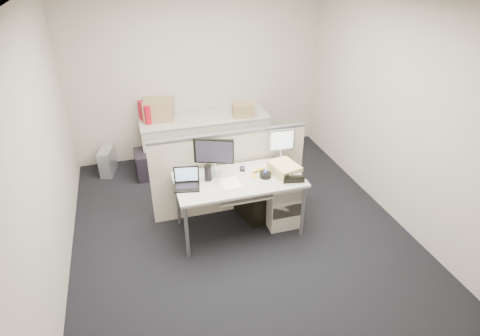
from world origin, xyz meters
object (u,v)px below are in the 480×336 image
object	(u,v)px
laptop	(186,180)
desk_phone	(293,176)
desk	(239,183)
monitor_main	(214,157)

from	to	relation	value
laptop	desk_phone	world-z (taller)	laptop
desk	monitor_main	bearing A→B (deg)	144.25
desk	laptop	size ratio (longest dim) A/B	5.22
desk_phone	desk	bearing A→B (deg)	175.30
desk_phone	laptop	bearing A→B (deg)	-175.47
desk	desk_phone	xyz separation A→B (m)	(0.60, -0.18, 0.10)
laptop	monitor_main	bearing A→B (deg)	39.23
monitor_main	desk_phone	bearing A→B (deg)	-1.76
desk	laptop	xyz separation A→B (m)	(-0.62, -0.02, 0.17)
laptop	desk_phone	bearing A→B (deg)	3.37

